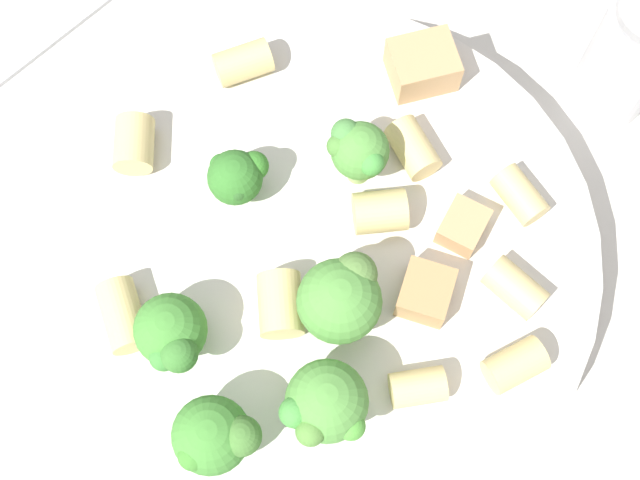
# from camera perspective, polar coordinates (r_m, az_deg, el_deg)

# --- Properties ---
(ground_plane) EXTENTS (2.00, 2.00, 0.00)m
(ground_plane) POSITION_cam_1_polar(r_m,az_deg,el_deg) (0.40, 0.00, -1.99)
(ground_plane) COLOR beige
(pasta_bowl) EXTENTS (0.23, 0.23, 0.03)m
(pasta_bowl) POSITION_cam_1_polar(r_m,az_deg,el_deg) (0.38, 0.00, -1.15)
(pasta_bowl) COLOR silver
(pasta_bowl) RESTS_ON ground_plane
(broccoli_floret_0) EXTENTS (0.03, 0.03, 0.04)m
(broccoli_floret_0) POSITION_cam_1_polar(r_m,az_deg,el_deg) (0.34, 1.59, -3.80)
(broccoli_floret_0) COLOR #84AD60
(broccoli_floret_0) RESTS_ON pasta_bowl
(broccoli_floret_1) EXTENTS (0.03, 0.03, 0.03)m
(broccoli_floret_1) POSITION_cam_1_polar(r_m,az_deg,el_deg) (0.34, -9.50, -5.94)
(broccoli_floret_1) COLOR #93B766
(broccoli_floret_1) RESTS_ON pasta_bowl
(broccoli_floret_2) EXTENTS (0.03, 0.03, 0.04)m
(broccoli_floret_2) POSITION_cam_1_polar(r_m,az_deg,el_deg) (0.36, 2.46, 5.72)
(broccoli_floret_2) COLOR #93B766
(broccoli_floret_2) RESTS_ON pasta_bowl
(broccoli_floret_3) EXTENTS (0.03, 0.03, 0.04)m
(broccoli_floret_3) POSITION_cam_1_polar(r_m,az_deg,el_deg) (0.33, 0.36, -10.44)
(broccoli_floret_3) COLOR #93B766
(broccoli_floret_3) RESTS_ON pasta_bowl
(broccoli_floret_4) EXTENTS (0.02, 0.03, 0.03)m
(broccoli_floret_4) POSITION_cam_1_polar(r_m,az_deg,el_deg) (0.36, -5.36, 4.08)
(broccoli_floret_4) COLOR #84AD60
(broccoli_floret_4) RESTS_ON pasta_bowl
(broccoli_floret_5) EXTENTS (0.03, 0.03, 0.04)m
(broccoli_floret_5) POSITION_cam_1_polar(r_m,az_deg,el_deg) (0.33, -6.82, -12.37)
(broccoli_floret_5) COLOR #84AD60
(broccoli_floret_5) RESTS_ON pasta_bowl
(rigatoni_0) EXTENTS (0.03, 0.02, 0.01)m
(rigatoni_0) POSITION_cam_1_polar(r_m,az_deg,el_deg) (0.38, 5.97, 5.87)
(rigatoni_0) COLOR #E0C67F
(rigatoni_0) RESTS_ON pasta_bowl
(rigatoni_1) EXTENTS (0.02, 0.03, 0.02)m
(rigatoni_1) POSITION_cam_1_polar(r_m,az_deg,el_deg) (0.40, -4.94, 11.25)
(rigatoni_1) COLOR #E0C67F
(rigatoni_1) RESTS_ON pasta_bowl
(rigatoni_2) EXTENTS (0.03, 0.03, 0.01)m
(rigatoni_2) POSITION_cam_1_polar(r_m,az_deg,el_deg) (0.36, 12.37, -3.00)
(rigatoni_2) COLOR #E0C67F
(rigatoni_2) RESTS_ON pasta_bowl
(rigatoni_3) EXTENTS (0.03, 0.02, 0.02)m
(rigatoni_3) POSITION_cam_1_polar(r_m,az_deg,el_deg) (0.36, -12.51, -4.74)
(rigatoni_3) COLOR #E0C67F
(rigatoni_3) RESTS_ON pasta_bowl
(rigatoni_4) EXTENTS (0.03, 0.02, 0.01)m
(rigatoni_4) POSITION_cam_1_polar(r_m,az_deg,el_deg) (0.38, 12.44, 3.46)
(rigatoni_4) COLOR #E0C67F
(rigatoni_4) RESTS_ON pasta_bowl
(rigatoni_5) EXTENTS (0.02, 0.03, 0.01)m
(rigatoni_5) POSITION_cam_1_polar(r_m,az_deg,el_deg) (0.36, 12.37, -7.82)
(rigatoni_5) COLOR #E0C67F
(rigatoni_5) RESTS_ON pasta_bowl
(rigatoni_6) EXTENTS (0.03, 0.02, 0.02)m
(rigatoni_6) POSITION_cam_1_polar(r_m,az_deg,el_deg) (0.38, -11.82, 6.04)
(rigatoni_6) COLOR #E0C67F
(rigatoni_6) RESTS_ON pasta_bowl
(rigatoni_7) EXTENTS (0.03, 0.02, 0.02)m
(rigatoni_7) POSITION_cam_1_polar(r_m,az_deg,el_deg) (0.35, -2.55, -4.14)
(rigatoni_7) COLOR #E0C67F
(rigatoni_7) RESTS_ON pasta_bowl
(rigatoni_8) EXTENTS (0.02, 0.02, 0.01)m
(rigatoni_8) POSITION_cam_1_polar(r_m,az_deg,el_deg) (0.35, 6.28, -9.34)
(rigatoni_8) COLOR #E0C67F
(rigatoni_8) RESTS_ON pasta_bowl
(rigatoni_9) EXTENTS (0.02, 0.02, 0.02)m
(rigatoni_9) POSITION_cam_1_polar(r_m,az_deg,el_deg) (0.37, 3.86, 1.82)
(rigatoni_9) COLOR #E0C67F
(rigatoni_9) RESTS_ON pasta_bowl
(chicken_chunk_0) EXTENTS (0.03, 0.03, 0.02)m
(chicken_chunk_0) POSITION_cam_1_polar(r_m,az_deg,el_deg) (0.36, 6.77, -3.37)
(chicken_chunk_0) COLOR tan
(chicken_chunk_0) RESTS_ON pasta_bowl
(chicken_chunk_1) EXTENTS (0.03, 0.03, 0.01)m
(chicken_chunk_1) POSITION_cam_1_polar(r_m,az_deg,el_deg) (0.37, 9.14, 0.87)
(chicken_chunk_1) COLOR tan
(chicken_chunk_1) RESTS_ON pasta_bowl
(chicken_chunk_2) EXTENTS (0.02, 0.03, 0.02)m
(chicken_chunk_2) POSITION_cam_1_polar(r_m,az_deg,el_deg) (0.40, 6.57, 11.06)
(chicken_chunk_2) COLOR tan
(chicken_chunk_2) RESTS_ON pasta_bowl
(pepper_shaker) EXTENTS (0.04, 0.04, 0.09)m
(pepper_shaker) POSITION_cam_1_polar(r_m,az_deg,el_deg) (0.42, 19.64, 11.74)
(pepper_shaker) COLOR silver
(pepper_shaker) RESTS_ON ground_plane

